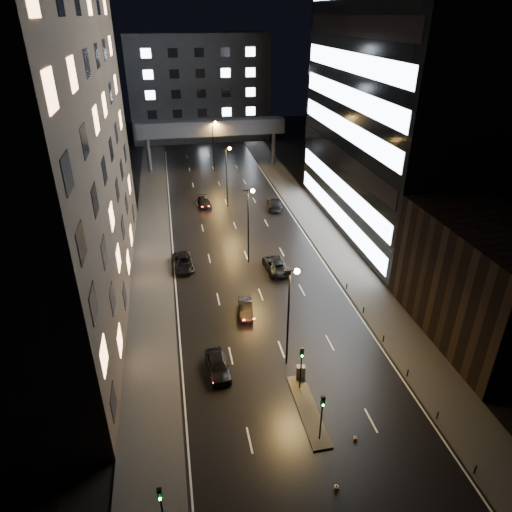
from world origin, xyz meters
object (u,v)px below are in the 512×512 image
at_px(car_away_b, 246,308).
at_px(utility_cabinet, 301,372).
at_px(car_away_c, 183,262).
at_px(car_toward_b, 275,204).
at_px(car_away_d, 204,202).
at_px(car_toward_a, 276,265).
at_px(car_away_a, 218,365).

distance_m(car_away_b, utility_cabinet, 11.32).
xyz_separation_m(car_away_b, car_away_c, (-6.09, 11.62, 0.06)).
bearing_deg(car_toward_b, car_away_d, -9.53).
bearing_deg(car_away_d, car_toward_a, -80.55).
distance_m(car_away_b, car_toward_a, 10.27).
relative_size(car_away_b, car_toward_b, 0.75).
distance_m(car_toward_a, utility_cabinet, 19.74).
distance_m(car_toward_b, utility_cabinet, 40.50).
xyz_separation_m(car_away_d, car_toward_b, (11.48, -3.41, 0.13)).
bearing_deg(utility_cabinet, car_away_d, 104.09).
xyz_separation_m(car_away_c, car_toward_b, (16.14, 17.40, 0.05)).
relative_size(car_away_a, utility_cabinet, 3.64).
bearing_deg(car_away_a, utility_cabinet, -21.68).
distance_m(car_away_a, car_toward_b, 40.17).
bearing_deg(car_away_b, car_toward_b, 77.56).
distance_m(car_away_d, car_toward_b, 11.98).
bearing_deg(car_away_d, car_away_b, -94.14).
distance_m(car_away_a, car_toward_a, 19.74).
bearing_deg(utility_cabinet, car_toward_a, 91.38).
height_order(car_away_c, car_toward_a, car_toward_a).
relative_size(car_away_a, car_toward_b, 0.85).
bearing_deg(car_away_d, car_away_a, -100.34).
bearing_deg(car_away_c, utility_cabinet, -68.93).
height_order(car_away_b, utility_cabinet, utility_cabinet).
bearing_deg(car_toward_b, car_toward_a, 84.14).
height_order(car_away_b, car_away_d, car_away_b).
bearing_deg(car_away_c, car_toward_b, 46.00).
relative_size(car_away_b, car_toward_a, 0.76).
xyz_separation_m(car_toward_b, utility_cabinet, (-6.96, -39.90, -0.00)).
distance_m(car_away_c, car_away_d, 21.32).
bearing_deg(car_toward_a, car_away_b, 55.07).
distance_m(car_away_c, car_toward_b, 23.73).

